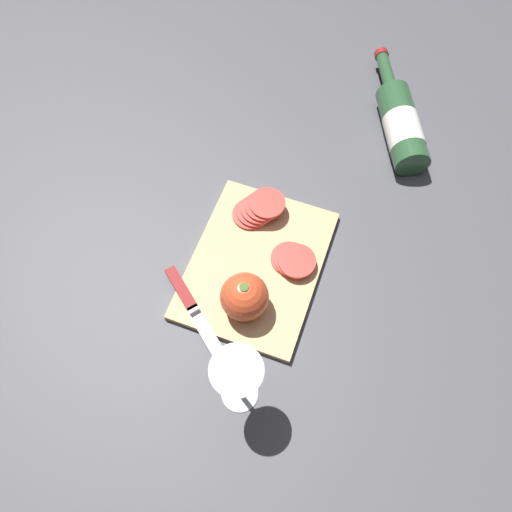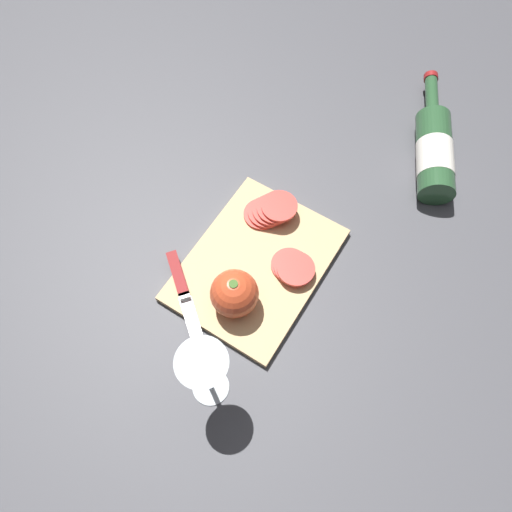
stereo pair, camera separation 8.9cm
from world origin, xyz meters
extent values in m
plane|color=#4C4C51|center=(0.00, 0.00, 0.00)|extent=(3.00, 3.00, 0.00)
cube|color=tan|center=(0.07, -0.03, 0.01)|extent=(0.33, 0.25, 0.02)
cylinder|color=#2D5633|center=(-0.35, 0.17, 0.04)|extent=(0.22, 0.16, 0.08)
cone|color=#2D5633|center=(-0.45, 0.12, 0.04)|extent=(0.05, 0.07, 0.07)
cylinder|color=#2D5633|center=(-0.50, 0.09, 0.04)|extent=(0.10, 0.07, 0.03)
cylinder|color=maroon|center=(-0.55, 0.07, 0.04)|extent=(0.03, 0.04, 0.03)
cylinder|color=white|center=(-0.33, 0.17, 0.04)|extent=(0.11, 0.11, 0.08)
cylinder|color=silver|center=(0.31, 0.03, 0.00)|extent=(0.07, 0.07, 0.00)
cylinder|color=silver|center=(0.31, 0.03, 0.04)|extent=(0.01, 0.01, 0.07)
cone|color=silver|center=(0.31, 0.03, 0.13)|extent=(0.08, 0.08, 0.10)
cone|color=#DBCC84|center=(0.31, 0.03, 0.10)|extent=(0.03, 0.03, 0.04)
sphere|color=#DB4C28|center=(0.16, -0.02, 0.06)|extent=(0.09, 0.09, 0.09)
cylinder|color=#47702D|center=(0.16, -0.02, 0.10)|extent=(0.02, 0.02, 0.01)
cube|color=silver|center=(0.25, -0.04, 0.02)|extent=(0.11, 0.13, 0.00)
cube|color=silver|center=(0.20, -0.10, 0.02)|extent=(0.02, 0.02, 0.01)
cube|color=maroon|center=(0.17, -0.14, 0.02)|extent=(0.08, 0.09, 0.01)
cylinder|color=#D63D33|center=(-0.03, -0.08, 0.02)|extent=(0.07, 0.07, 0.01)
cylinder|color=#D63D33|center=(-0.04, -0.07, 0.03)|extent=(0.07, 0.07, 0.01)
cylinder|color=#D63D33|center=(-0.04, -0.06, 0.03)|extent=(0.07, 0.07, 0.01)
cylinder|color=#D63D33|center=(-0.05, -0.05, 0.04)|extent=(0.07, 0.07, 0.01)
cylinder|color=#D63D33|center=(-0.05, -0.05, 0.05)|extent=(0.07, 0.07, 0.01)
cylinder|color=#D63D33|center=(0.04, 0.03, 0.02)|extent=(0.07, 0.07, 0.01)
cylinder|color=#D63D33|center=(0.04, 0.04, 0.03)|extent=(0.07, 0.07, 0.01)
cylinder|color=#D63D33|center=(0.04, 0.05, 0.03)|extent=(0.07, 0.07, 0.01)
camera|label=1|loc=(0.47, 0.12, 0.90)|focal=35.00mm
camera|label=2|loc=(0.43, 0.20, 0.90)|focal=35.00mm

